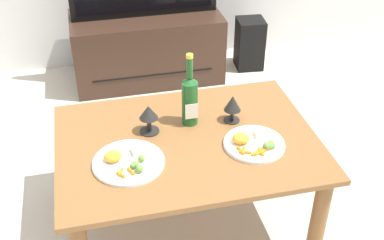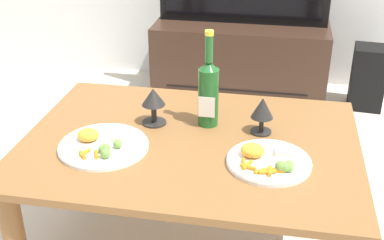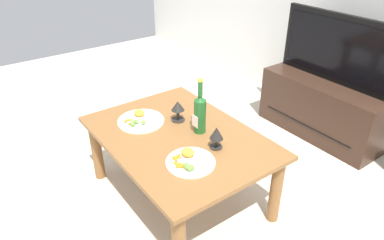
# 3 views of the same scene
# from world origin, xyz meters

# --- Properties ---
(ground_plane) EXTENTS (6.40, 6.40, 0.00)m
(ground_plane) POSITION_xyz_m (0.00, 0.00, 0.00)
(ground_plane) COLOR beige
(dining_table) EXTENTS (1.12, 0.81, 0.47)m
(dining_table) POSITION_xyz_m (0.00, 0.00, 0.39)
(dining_table) COLOR brown
(dining_table) RESTS_ON ground_plane
(tv_stand) EXTENTS (1.01, 0.49, 0.47)m
(tv_stand) POSITION_xyz_m (0.04, 1.44, 0.23)
(tv_stand) COLOR #382319
(tv_stand) RESTS_ON ground_plane
(tv_screen) EXTENTS (0.97, 0.05, 0.52)m
(tv_screen) POSITION_xyz_m (0.04, 1.44, 0.73)
(tv_screen) COLOR black
(tv_screen) RESTS_ON tv_stand
(wine_bottle) EXTENTS (0.07, 0.07, 0.34)m
(wine_bottle) POSITION_xyz_m (0.04, 0.13, 0.60)
(wine_bottle) COLOR #1E5923
(wine_bottle) RESTS_ON dining_table
(goblet_left) EXTENTS (0.09, 0.09, 0.13)m
(goblet_left) POSITION_xyz_m (-0.15, 0.10, 0.56)
(goblet_left) COLOR black
(goblet_left) RESTS_ON dining_table
(goblet_right) EXTENTS (0.08, 0.08, 0.13)m
(goblet_right) POSITION_xyz_m (0.23, 0.10, 0.56)
(goblet_right) COLOR black
(goblet_right) RESTS_ON dining_table
(dinner_plate_left) EXTENTS (0.29, 0.29, 0.05)m
(dinner_plate_left) POSITION_xyz_m (-0.27, -0.10, 0.48)
(dinner_plate_left) COLOR white
(dinner_plate_left) RESTS_ON dining_table
(dinner_plate_right) EXTENTS (0.26, 0.26, 0.05)m
(dinner_plate_right) POSITION_xyz_m (0.26, -0.11, 0.48)
(dinner_plate_right) COLOR white
(dinner_plate_right) RESTS_ON dining_table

